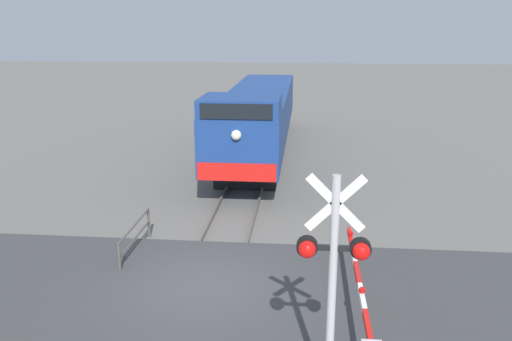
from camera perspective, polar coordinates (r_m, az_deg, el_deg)
The scene contains 8 objects.
ground_plane at distance 13.72m, azimuth -5.40°, elevation -12.71°, with size 160.00×160.00×0.00m, color #605E59.
rail_track_left at distance 13.83m, azimuth -8.40°, elevation -12.23°, with size 0.08×80.00×0.15m, color #59544C.
rail_track_right at distance 13.57m, azimuth -2.36°, elevation -12.61°, with size 0.08×80.00×0.15m, color #59544C.
road_surface at distance 13.68m, azimuth -5.41°, elevation -12.40°, with size 36.00×5.46×0.17m, color #38383A.
locomotive at distance 26.76m, azimuth 0.23°, elevation 5.83°, with size 2.97×17.43×3.89m.
crossing_signal at distance 8.72m, azimuth 8.23°, elevation -10.48°, with size 1.18×0.33×4.26m.
crossing_gate at distance 10.89m, azimuth 11.72°, elevation -16.64°, with size 0.36×6.21×1.16m.
guard_railing at distance 15.73m, azimuth -12.83°, elevation -6.73°, with size 0.08×2.76×0.95m.
Camera 1 is at (2.39, -11.86, 6.46)m, focal length 37.38 mm.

